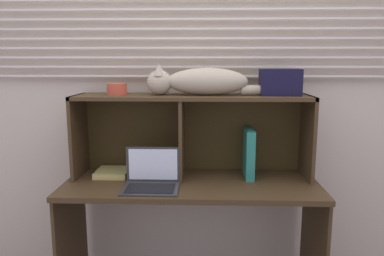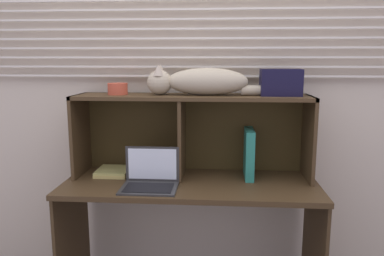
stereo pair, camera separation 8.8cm
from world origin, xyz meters
name	(u,v)px [view 1 (the left image)]	position (x,y,z in m)	size (l,w,h in m)	color
back_panel_with_blinds	(193,85)	(0.00, 0.55, 1.26)	(4.40, 0.08, 2.50)	beige
desk	(191,203)	(0.00, 0.22, 0.58)	(1.48, 0.57, 0.71)	#412F1A
hutch_shelf_unit	(191,120)	(-0.01, 0.38, 1.05)	(1.40, 0.32, 0.50)	#412F1A
cat	(200,82)	(0.05, 0.34, 1.29)	(0.82, 0.17, 0.18)	#B6A98D
laptop	(152,180)	(-0.22, 0.12, 0.76)	(0.31, 0.23, 0.21)	#2E2E2E
binder_upright	(249,153)	(0.34, 0.34, 0.86)	(0.05, 0.23, 0.30)	#267C6A
book_stack	(113,172)	(-0.49, 0.34, 0.73)	(0.20, 0.21, 0.03)	tan
small_basket	(117,89)	(-0.45, 0.34, 1.24)	(0.12, 0.12, 0.07)	#BD4A33
storage_box	(280,82)	(0.51, 0.34, 1.28)	(0.23, 0.14, 0.15)	black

